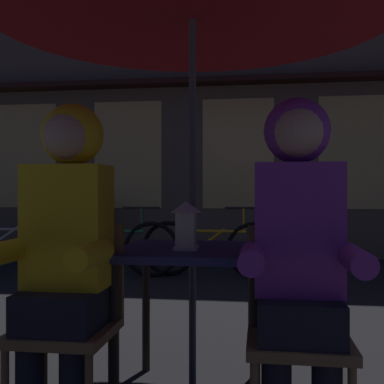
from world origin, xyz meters
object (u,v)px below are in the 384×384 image
object	(u,v)px
person_left_hooded	(66,232)
person_right_hooded	(298,235)
bicycle_second	(108,248)
bicycle_nearest	(4,245)
cafe_table	(193,268)
potted_plant	(95,223)
lantern	(186,224)
bicycle_third	(210,248)
chair_right	(297,322)
chair_left	(71,313)

from	to	relation	value
person_left_hooded	person_right_hooded	distance (m)	0.96
bicycle_second	bicycle_nearest	bearing A→B (deg)	175.91
cafe_table	potted_plant	distance (m)	4.98
person_right_hooded	lantern	bearing A→B (deg)	146.22
bicycle_third	potted_plant	distance (m)	2.22
bicycle_third	chair_right	bearing A→B (deg)	-78.80
lantern	person_left_hooded	xyz separation A→B (m)	(-0.46, -0.33, -0.01)
chair_right	bicycle_nearest	distance (m)	4.89
cafe_table	person_left_hooded	size ratio (longest dim) A/B	0.53
bicycle_nearest	cafe_table	bearing A→B (deg)	-48.80
potted_plant	chair_right	bearing A→B (deg)	-62.19
person_right_hooded	bicycle_third	world-z (taller)	person_right_hooded
cafe_table	bicycle_second	distance (m)	3.46
chair_left	bicycle_third	world-z (taller)	chair_left
chair_left	potted_plant	bearing A→B (deg)	108.30
cafe_table	person_right_hooded	distance (m)	0.67
chair_left	chair_right	bearing A→B (deg)	0.00
person_left_hooded	bicycle_nearest	world-z (taller)	person_left_hooded
lantern	bicycle_third	size ratio (longest dim) A/B	0.14
person_left_hooded	bicycle_second	bearing A→B (deg)	105.19
person_right_hooded	potted_plant	distance (m)	5.58
person_left_hooded	potted_plant	bearing A→B (deg)	108.11
chair_left	bicycle_nearest	world-z (taller)	chair_left
lantern	bicycle_third	world-z (taller)	lantern
lantern	chair_left	world-z (taller)	lantern
person_left_hooded	person_right_hooded	world-z (taller)	same
chair_right	person_left_hooded	distance (m)	1.03
person_left_hooded	chair_left	bearing A→B (deg)	90.00
person_left_hooded	bicycle_second	xyz separation A→B (m)	(-0.97, 3.56, -0.50)
person_right_hooded	bicycle_nearest	distance (m)	4.96
person_right_hooded	potted_plant	world-z (taller)	person_right_hooded
bicycle_nearest	bicycle_third	xyz separation A→B (m)	(2.58, 0.06, 0.00)
cafe_table	bicycle_nearest	xyz separation A→B (m)	(-2.83, 3.23, -0.29)
bicycle_nearest	person_left_hooded	bearing A→B (deg)	-57.29
bicycle_nearest	bicycle_third	size ratio (longest dim) A/B	0.98
bicycle_third	potted_plant	world-z (taller)	potted_plant
chair_right	person_left_hooded	xyz separation A→B (m)	(-0.96, -0.06, 0.36)
chair_right	bicycle_nearest	bearing A→B (deg)	132.58
bicycle_second	potted_plant	size ratio (longest dim) A/B	1.82
cafe_table	bicycle_third	xyz separation A→B (m)	(-0.25, 3.30, -0.29)
potted_plant	bicycle_second	bearing A→B (deg)	-64.82
chair_left	person_left_hooded	xyz separation A→B (m)	(-0.00, -0.06, 0.36)
chair_right	cafe_table	bearing A→B (deg)	142.45
person_left_hooded	lantern	bearing A→B (deg)	35.80
chair_left	person_right_hooded	size ratio (longest dim) A/B	0.62
bicycle_second	bicycle_third	bearing A→B (deg)	7.76
bicycle_second	potted_plant	bearing A→B (deg)	115.18
chair_left	bicycle_second	bearing A→B (deg)	105.43
cafe_table	chair_right	xyz separation A→B (m)	(0.48, -0.37, -0.15)
potted_plant	person_left_hooded	bearing A→B (deg)	-71.89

